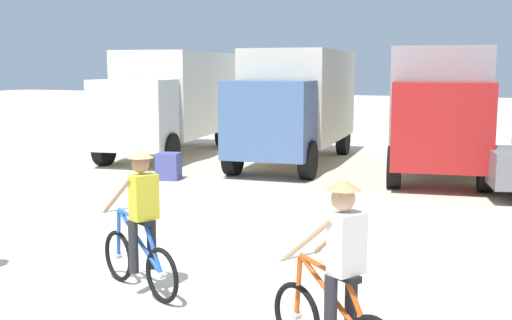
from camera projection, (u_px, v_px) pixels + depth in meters
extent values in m
plane|color=beige|center=(119.00, 280.00, 8.35)|extent=(120.00, 120.00, 0.00)
cube|color=white|center=(178.00, 93.00, 20.96)|extent=(3.21, 5.52, 2.70)
cube|color=silver|center=(134.00, 115.00, 17.78)|extent=(2.41, 1.84, 2.00)
cube|color=black|center=(122.00, 104.00, 17.06)|extent=(2.01, 0.41, 0.80)
cylinder|color=black|center=(169.00, 151.00, 17.76)|extent=(0.48, 1.04, 1.00)
cylinder|color=black|center=(104.00, 148.00, 18.28)|extent=(0.48, 1.04, 1.00)
cylinder|color=black|center=(223.00, 133.00, 22.53)|extent=(0.48, 1.04, 1.00)
cylinder|color=black|center=(170.00, 132.00, 23.05)|extent=(0.48, 1.04, 1.00)
cube|color=beige|center=(301.00, 95.00, 19.19)|extent=(2.94, 5.43, 2.70)
cube|color=#4C6B9E|center=(269.00, 120.00, 16.06)|extent=(2.35, 1.73, 2.00)
cube|color=black|center=(260.00, 108.00, 15.35)|extent=(2.02, 0.30, 0.80)
cylinder|color=black|center=(308.00, 160.00, 15.98)|extent=(0.42, 1.03, 1.00)
cylinder|color=black|center=(233.00, 156.00, 16.61)|extent=(0.42, 1.03, 1.00)
cylinder|color=black|center=(343.00, 139.00, 20.68)|extent=(0.42, 1.03, 1.00)
cylinder|color=black|center=(284.00, 137.00, 21.31)|extent=(0.42, 1.03, 1.00)
cube|color=#9E9EA3|center=(437.00, 98.00, 17.49)|extent=(3.27, 5.54, 2.70)
cube|color=#B21E1E|center=(441.00, 126.00, 14.30)|extent=(2.43, 1.86, 2.00)
cube|color=black|center=(443.00, 113.00, 13.57)|extent=(2.01, 0.43, 0.80)
cylinder|color=black|center=(486.00, 170.00, 14.29)|extent=(0.49, 1.04, 1.00)
cylinder|color=black|center=(394.00, 167.00, 14.78)|extent=(0.49, 1.04, 1.00)
cylinder|color=black|center=(468.00, 145.00, 19.07)|extent=(0.49, 1.04, 1.00)
cylinder|color=black|center=(400.00, 143.00, 19.57)|extent=(0.49, 1.04, 1.00)
torus|color=black|center=(119.00, 256.00, 8.29)|extent=(0.64, 0.34, 0.68)
cylinder|color=silver|center=(119.00, 256.00, 8.29)|extent=(0.11, 0.11, 0.08)
torus|color=black|center=(162.00, 275.00, 7.51)|extent=(0.64, 0.34, 0.68)
cylinder|color=silver|center=(162.00, 275.00, 7.51)|extent=(0.11, 0.11, 0.08)
cylinder|color=blue|center=(139.00, 241.00, 7.83)|extent=(0.95, 0.47, 0.68)
cylinder|color=blue|center=(132.00, 217.00, 7.92)|extent=(0.62, 0.32, 0.13)
cylinder|color=blue|center=(153.00, 250.00, 7.60)|extent=(0.37, 0.21, 0.59)
cylinder|color=blue|center=(119.00, 233.00, 8.23)|extent=(0.11, 0.09, 0.64)
cylinder|color=silver|center=(119.00, 209.00, 8.16)|extent=(0.25, 0.49, 0.04)
cube|color=black|center=(145.00, 222.00, 7.68)|extent=(0.27, 0.21, 0.06)
cube|color=gold|center=(144.00, 197.00, 7.65)|extent=(0.32, 0.37, 0.56)
sphere|color=#A87A5B|center=(140.00, 164.00, 7.64)|extent=(0.22, 0.22, 0.22)
cone|color=tan|center=(140.00, 154.00, 7.62)|extent=(0.32, 0.32, 0.10)
cylinder|color=#26262B|center=(133.00, 246.00, 7.70)|extent=(0.12, 0.12, 0.66)
cylinder|color=#26262B|center=(152.00, 243.00, 7.87)|extent=(0.12, 0.12, 0.66)
cylinder|color=#A87A5B|center=(117.00, 196.00, 7.79)|extent=(0.61, 0.27, 0.53)
cylinder|color=#A87A5B|center=(142.00, 192.00, 8.02)|extent=(0.58, 0.34, 0.53)
torus|color=black|center=(296.00, 316.00, 6.28)|extent=(0.62, 0.38, 0.68)
cylinder|color=silver|center=(296.00, 316.00, 6.28)|extent=(0.11, 0.11, 0.08)
cylinder|color=#E05119|center=(335.00, 301.00, 5.80)|extent=(0.92, 0.54, 0.68)
cylinder|color=#E05119|center=(323.00, 267.00, 5.89)|extent=(0.60, 0.36, 0.13)
cylinder|color=#E05119|center=(361.00, 316.00, 5.54)|extent=(0.36, 0.23, 0.59)
cylinder|color=#E05119|center=(298.00, 286.00, 6.21)|extent=(0.11, 0.09, 0.64)
cylinder|color=silver|center=(300.00, 255.00, 6.15)|extent=(0.28, 0.47, 0.04)
cube|color=black|center=(348.00, 278.00, 5.63)|extent=(0.27, 0.22, 0.06)
cube|color=silver|center=(347.00, 244.00, 5.61)|extent=(0.33, 0.38, 0.56)
sphere|color=tan|center=(343.00, 199.00, 5.60)|extent=(0.22, 0.22, 0.22)
cone|color=tan|center=(343.00, 185.00, 5.58)|extent=(0.32, 0.32, 0.10)
cylinder|color=#26262B|center=(331.00, 310.00, 5.66)|extent=(0.12, 0.12, 0.66)
cylinder|color=#26262B|center=(351.00, 304.00, 5.82)|extent=(0.12, 0.12, 0.66)
cylinder|color=tan|center=(307.00, 240.00, 5.77)|extent=(0.59, 0.31, 0.53)
cylinder|color=tan|center=(335.00, 234.00, 5.98)|extent=(0.55, 0.38, 0.53)
cube|color=#4C5199|center=(169.00, 166.00, 15.94)|extent=(0.67, 0.64, 0.68)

